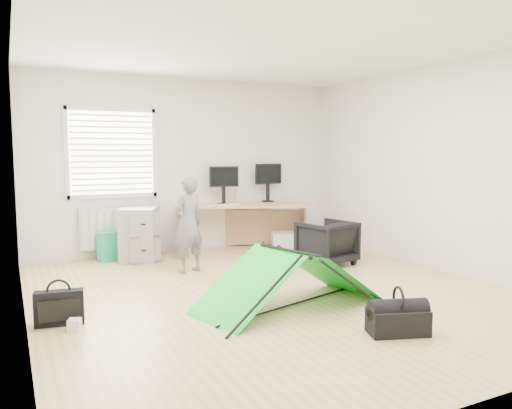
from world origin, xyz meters
name	(u,v)px	position (x,y,z in m)	size (l,w,h in m)	color
ground	(272,292)	(0.00, 0.00, 0.00)	(5.50, 5.50, 0.00)	tan
back_wall	(189,165)	(0.00, 2.75, 1.35)	(5.00, 0.02, 2.70)	silver
window	(112,153)	(-1.20, 2.71, 1.55)	(1.20, 0.06, 1.20)	silver
radiator	(115,228)	(-1.20, 2.67, 0.45)	(1.00, 0.12, 0.60)	silver
desk	(246,227)	(0.80, 2.36, 0.37)	(2.14, 0.68, 0.73)	tan
filing_cabinet	(140,234)	(-0.90, 2.37, 0.38)	(0.49, 0.65, 0.76)	#9A9C9F
monitor_left	(224,191)	(0.47, 2.48, 0.95)	(0.47, 0.10, 0.45)	black
monitor_right	(268,188)	(1.31, 2.58, 0.97)	(0.49, 0.11, 0.47)	black
keyboard	(224,205)	(0.41, 2.33, 0.74)	(0.49, 0.17, 0.02)	beige
thermos	(236,197)	(0.68, 2.47, 0.84)	(0.06, 0.06, 0.23)	#C36D91
office_chair	(327,243)	(1.34, 0.89, 0.31)	(0.66, 0.68, 0.62)	black
person	(188,224)	(-0.53, 1.31, 0.63)	(0.46, 0.30, 1.27)	slate
kite	(289,279)	(-0.10, -0.54, 0.29)	(1.87, 0.82, 0.58)	#13CA23
storage_crate	(288,241)	(1.37, 2.00, 0.14)	(0.51, 0.36, 0.29)	#B8BEC1
tote_bag	(111,246)	(-1.30, 2.51, 0.21)	(0.35, 0.15, 0.42)	#23AE7D
laptop_bag	(59,308)	(-2.23, -0.07, 0.16)	(0.42, 0.13, 0.32)	black
white_box	(74,325)	(-2.13, -0.28, 0.05)	(0.10, 0.10, 0.10)	silver
duffel_bag	(398,322)	(0.35, -1.62, 0.11)	(0.50, 0.26, 0.22)	black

